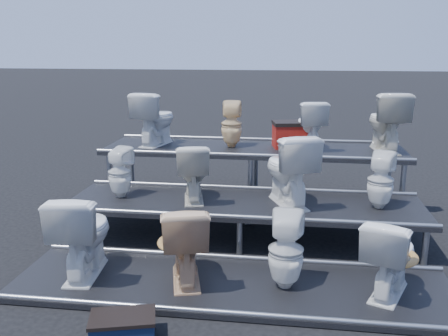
# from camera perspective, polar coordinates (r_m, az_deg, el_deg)

# --- Properties ---
(ground) EXTENTS (80.00, 80.00, 0.00)m
(ground) POSITION_cam_1_polar(r_m,az_deg,el_deg) (6.12, 2.28, -7.99)
(ground) COLOR black
(ground) RESTS_ON ground
(tier_front) EXTENTS (4.20, 1.20, 0.06)m
(tier_front) POSITION_cam_1_polar(r_m,az_deg,el_deg) (4.93, 0.71, -13.28)
(tier_front) COLOR black
(tier_front) RESTS_ON ground
(tier_mid) EXTENTS (4.20, 1.20, 0.46)m
(tier_mid) POSITION_cam_1_polar(r_m,az_deg,el_deg) (6.04, 2.30, -5.97)
(tier_mid) COLOR black
(tier_mid) RESTS_ON ground
(tier_back) EXTENTS (4.20, 1.20, 0.86)m
(tier_back) POSITION_cam_1_polar(r_m,az_deg,el_deg) (7.22, 3.35, -0.97)
(tier_back) COLOR black
(tier_back) RESTS_ON ground
(toilet_0) EXTENTS (0.55, 0.88, 0.85)m
(toilet_0) POSITION_cam_1_polar(r_m,az_deg,el_deg) (5.12, -15.85, -7.18)
(toilet_0) COLOR white
(toilet_0) RESTS_ON tier_front
(toilet_1) EXTENTS (0.62, 0.86, 0.79)m
(toilet_1) POSITION_cam_1_polar(r_m,az_deg,el_deg) (4.83, -4.52, -8.44)
(toilet_1) COLOR tan
(toilet_1) RESTS_ON tier_front
(toilet_2) EXTENTS (0.36, 0.36, 0.73)m
(toilet_2) POSITION_cam_1_polar(r_m,az_deg,el_deg) (4.73, 7.09, -9.31)
(toilet_2) COLOR white
(toilet_2) RESTS_ON tier_front
(toilet_3) EXTENTS (0.67, 0.83, 0.74)m
(toilet_3) POSITION_cam_1_polar(r_m,az_deg,el_deg) (4.82, 18.47, -9.48)
(toilet_3) COLOR white
(toilet_3) RESTS_ON tier_front
(toilet_4) EXTENTS (0.35, 0.35, 0.62)m
(toilet_4) POSITION_cam_1_polar(r_m,az_deg,el_deg) (6.21, -11.83, -0.49)
(toilet_4) COLOR white
(toilet_4) RESTS_ON tier_mid
(toilet_5) EXTENTS (0.53, 0.75, 0.70)m
(toilet_5) POSITION_cam_1_polar(r_m,az_deg,el_deg) (5.96, -3.58, -0.43)
(toilet_5) COLOR beige
(toilet_5) RESTS_ON tier_mid
(toilet_6) EXTENTS (0.76, 0.95, 0.85)m
(toilet_6) POSITION_cam_1_polar(r_m,az_deg,el_deg) (5.82, 7.40, -0.09)
(toilet_6) COLOR white
(toilet_6) RESTS_ON tier_mid
(toilet_7) EXTENTS (0.38, 0.38, 0.65)m
(toilet_7) POSITION_cam_1_polar(r_m,az_deg,el_deg) (5.93, 17.47, -1.36)
(toilet_7) COLOR white
(toilet_7) RESTS_ON tier_mid
(toilet_8) EXTENTS (0.60, 0.83, 0.77)m
(toilet_8) POSITION_cam_1_polar(r_m,az_deg,el_deg) (7.30, -7.88, 5.63)
(toilet_8) COLOR white
(toilet_8) RESTS_ON tier_back
(toilet_9) EXTENTS (0.31, 0.32, 0.65)m
(toilet_9) POSITION_cam_1_polar(r_m,az_deg,el_deg) (7.09, 0.87, 5.03)
(toilet_9) COLOR beige
(toilet_9) RESTS_ON tier_back
(toilet_10) EXTENTS (0.49, 0.72, 0.68)m
(toilet_10) POSITION_cam_1_polar(r_m,az_deg,el_deg) (7.04, 9.81, 4.88)
(toilet_10) COLOR white
(toilet_10) RESTS_ON tier_back
(toilet_11) EXTENTS (0.55, 0.85, 0.82)m
(toilet_11) POSITION_cam_1_polar(r_m,az_deg,el_deg) (7.13, 18.05, 5.07)
(toilet_11) COLOR beige
(toilet_11) RESTS_ON tier_back
(red_crate) EXTENTS (0.51, 0.44, 0.32)m
(red_crate) POSITION_cam_1_polar(r_m,az_deg,el_deg) (7.14, 7.49, 3.63)
(red_crate) COLOR #9E1611
(red_crate) RESTS_ON tier_back
(step_stool) EXTENTS (0.56, 0.42, 0.18)m
(step_stool) POSITION_cam_1_polar(r_m,az_deg,el_deg) (4.24, -11.47, -17.60)
(step_stool) COLOR black
(step_stool) RESTS_ON ground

